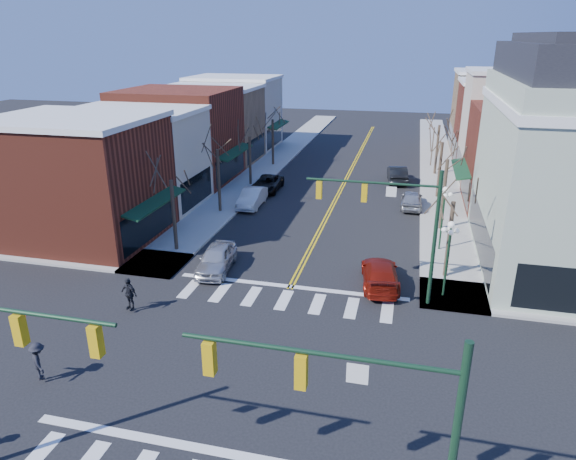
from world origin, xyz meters
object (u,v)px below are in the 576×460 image
Objects in this scene: lamppost_midblock at (444,208)px; car_right_mid at (412,199)px; lamppost_corner at (449,246)px; car_right_far at (397,174)px; pedestrian_dark_a at (129,294)px; pedestrian_dark_b at (39,361)px; car_left_mid at (252,198)px; car_right_near at (380,274)px; car_left_near at (216,258)px; car_left_far at (267,184)px.

lamppost_midblock reaches higher than car_right_mid.
car_right_far is at bearing 98.38° from lamppost_corner.
lamppost_midblock reaches higher than pedestrian_dark_a.
lamppost_midblock reaches higher than pedestrian_dark_b.
pedestrian_dark_b reaches higher than car_left_mid.
lamppost_midblock is 0.97× the size of car_left_mid.
car_right_near is 2.84× the size of pedestrian_dark_a.
car_left_near is 0.92× the size of car_left_far.
car_left_mid reaches higher than car_right_near.
lamppost_corner reaches higher than pedestrian_dark_b.
car_left_far is (-1.60, 16.78, -0.09)m from car_left_near.
car_left_mid is at bearing 157.47° from lamppost_midblock.
car_left_mid is 17.84m from pedestrian_dark_a.
pedestrian_dark_b is (-12.73, -34.07, 0.18)m from car_right_far.
car_left_mid is (-14.60, 6.06, -2.23)m from lamppost_midblock.
lamppost_corner is 1.03× the size of car_right_mid.
car_right_mid is (11.08, 14.86, -0.04)m from car_left_near.
car_left_far is (0.00, 4.59, -0.07)m from car_left_mid.
car_left_near is 0.92× the size of car_right_near.
car_left_far is at bearing 88.79° from car_left_mid.
car_left_mid is at bearing -54.47° from car_right_near.
pedestrian_dark_b is at bearing 35.34° from car_right_near.
lamppost_midblock is 9.22m from car_right_mid.
car_left_mid is at bearing -90.78° from car_left_far.
pedestrian_dark_a reaches higher than car_left_near.
car_right_far is at bearing 26.16° from car_left_far.
lamppost_midblock is at bearing 19.51° from car_left_near.
pedestrian_dark_b is (-1.50, -23.77, 0.23)m from car_left_mid.
car_left_mid is at bearing 35.82° from car_right_far.
lamppost_corner is 4.13m from car_right_near.
car_right_mid is (12.68, 2.67, -0.02)m from car_left_mid.
car_left_far is (-14.60, 17.15, -2.30)m from lamppost_corner.
car_left_near is at bearing -61.88° from pedestrian_dark_b.
car_left_mid reaches higher than car_left_far.
pedestrian_dark_a is (-12.10, -5.89, 0.30)m from car_right_near.
pedestrian_dark_b is at bearing -94.81° from car_left_mid.
car_left_near reaches higher than car_right_near.
pedestrian_dark_a is at bearing 59.95° from car_right_far.
lamppost_corner is at bearing 96.70° from car_right_mid.
car_left_near reaches higher than car_left_mid.
car_left_near is 1.05× the size of car_right_mid.
car_left_far is at bearing -63.53° from car_right_near.
car_right_far reaches higher than car_left_mid.
car_left_mid is (-14.60, 12.56, -2.23)m from lamppost_corner.
car_left_far is 28.40m from pedestrian_dark_b.
car_left_far is at bearing 89.71° from car_left_near.
car_right_near is at bearing -47.99° from car_left_mid.
car_left_near is at bearing 60.11° from car_right_far.
car_left_far is at bearing 143.90° from lamppost_midblock.
lamppost_corner is 0.91× the size of car_right_far.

